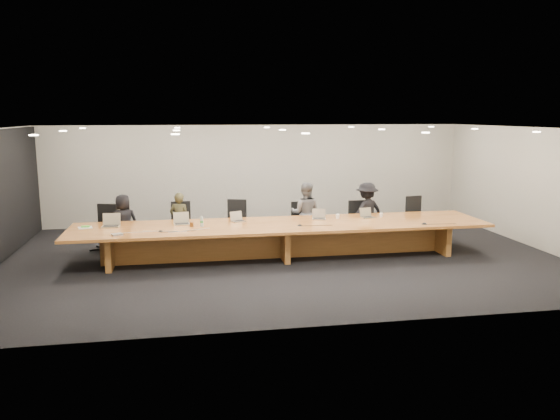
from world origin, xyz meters
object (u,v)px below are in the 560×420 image
(chair_mid_left, at_px, (235,222))
(paper_cup_far, at_px, (381,215))
(chair_far_right, at_px, (418,217))
(mic_right, at_px, (424,223))
(chair_left, at_px, (182,224))
(mic_left, at_px, (161,231))
(mic_center, at_px, (300,225))
(laptop_c, at_px, (238,217))
(laptop_d, at_px, (319,214))
(laptop_b, at_px, (182,218))
(paper_cup_near, at_px, (338,216))
(person_d, at_px, (367,212))
(person_b, at_px, (180,221))
(chair_mid_right, at_px, (301,222))
(amber_mug, at_px, (192,224))
(chair_far_left, at_px, (104,227))
(water_bottle, at_px, (202,222))
(av_box, at_px, (117,234))
(conference_table, at_px, (282,234))
(laptop_a, at_px, (110,220))
(chair_right, at_px, (359,221))
(person_c, at_px, (305,213))
(person_a, at_px, (124,223))
(laptop_e, at_px, (368,213))

(chair_mid_left, bearing_deg, paper_cup_far, 2.44)
(chair_far_right, height_order, mic_right, chair_far_right)
(chair_left, bearing_deg, mic_left, -109.87)
(chair_left, xyz_separation_m, mic_center, (2.48, -1.62, 0.22))
(laptop_c, xyz_separation_m, laptop_d, (1.83, -0.06, 0.01))
(laptop_c, bearing_deg, paper_cup_far, -22.95)
(laptop_b, distance_m, paper_cup_near, 3.50)
(person_d, bearing_deg, person_b, -19.41)
(laptop_c, bearing_deg, chair_mid_right, 6.37)
(amber_mug, bearing_deg, laptop_b, 126.54)
(paper_cup_far, bearing_deg, mic_center, -162.58)
(chair_far_left, bearing_deg, amber_mug, -18.36)
(laptop_d, relative_size, paper_cup_far, 3.23)
(water_bottle, relative_size, av_box, 1.03)
(conference_table, distance_m, laptop_c, 1.06)
(chair_far_left, relative_size, laptop_d, 3.57)
(conference_table, distance_m, mic_left, 2.62)
(chair_mid_right, bearing_deg, laptop_a, -166.92)
(chair_right, distance_m, person_c, 1.40)
(person_c, xyz_separation_m, paper_cup_far, (1.62, -0.79, 0.05))
(chair_left, xyz_separation_m, person_a, (-1.30, -0.19, 0.12))
(conference_table, height_order, laptop_d, laptop_d)
(chair_mid_right, height_order, person_b, person_b)
(chair_mid_right, height_order, chair_far_right, chair_far_right)
(person_d, distance_m, amber_mug, 4.44)
(chair_right, bearing_deg, water_bottle, -161.20)
(chair_left, bearing_deg, chair_mid_right, -6.76)
(person_b, bearing_deg, chair_right, -159.92)
(laptop_a, bearing_deg, laptop_e, 3.69)
(person_d, height_order, laptop_e, person_d)
(paper_cup_near, bearing_deg, water_bottle, -173.46)
(chair_far_right, height_order, av_box, chair_far_right)
(amber_mug, bearing_deg, laptop_c, 20.77)
(paper_cup_near, bearing_deg, amber_mug, -174.17)
(person_c, xyz_separation_m, laptop_d, (0.13, -0.81, 0.12))
(chair_right, xyz_separation_m, laptop_e, (-0.09, -0.91, 0.36))
(chair_mid_right, distance_m, amber_mug, 2.96)
(person_c, height_order, water_bottle, person_c)
(laptop_e, bearing_deg, mic_right, -57.05)
(chair_far_left, xyz_separation_m, person_a, (0.46, -0.19, 0.12))
(paper_cup_far, bearing_deg, person_a, 172.40)
(mic_left, bearing_deg, mic_center, 1.63)
(laptop_a, xyz_separation_m, amber_mug, (1.68, -0.28, -0.09))
(person_c, distance_m, paper_cup_far, 1.81)
(laptop_c, distance_m, mic_right, 4.06)
(person_c, xyz_separation_m, laptop_a, (-4.40, -0.86, 0.15))
(conference_table, bearing_deg, mic_center, -41.28)
(laptop_a, distance_m, paper_cup_near, 4.97)
(paper_cup_far, bearing_deg, av_box, -170.97)
(chair_far_left, height_order, paper_cup_near, chair_far_left)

